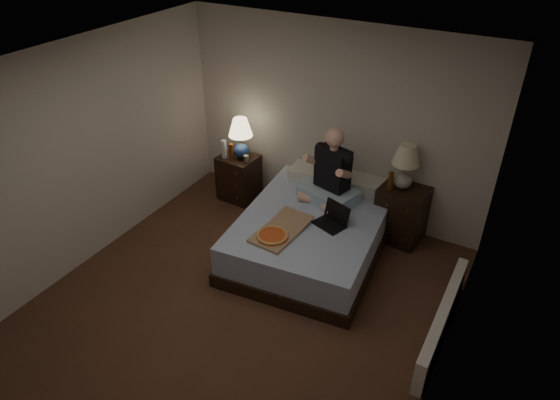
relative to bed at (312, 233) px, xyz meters
The scene contains 19 objects.
floor 1.30m from the bed, 100.50° to the right, with size 4.00×4.50×0.00m, color brown.
ceiling 2.58m from the bed, 100.50° to the right, with size 4.00×4.50×0.00m, color white.
wall_back 1.43m from the bed, 103.12° to the left, with size 4.00×2.50×0.00m, color beige.
wall_front 3.65m from the bed, 93.79° to the right, with size 4.00×2.50×0.00m, color beige.
wall_left 2.75m from the bed, 150.68° to the right, with size 4.50×2.50×0.00m, color beige.
wall_right 2.38m from the bed, 35.35° to the right, with size 4.50×2.50×0.00m, color beige.
bed is the anchor object (origin of this frame).
nightstand_left 1.56m from the bed, 157.00° to the left, with size 0.49×0.44×0.64m, color black.
nightstand_right 1.15m from the bed, 43.85° to the left, with size 0.55×0.49×0.71m, color black.
lamp_left 1.66m from the bed, 155.68° to the left, with size 0.32×0.32×0.56m, color navy, non-canonical shape.
lamp_right 1.34m from the bed, 45.36° to the left, with size 0.32×0.32×0.56m, color #999991, non-canonical shape.
water_bottle 1.73m from the bed, 162.32° to the left, with size 0.07×0.07×0.25m, color white.
soda_can 1.42m from the bed, 156.91° to the left, with size 0.07×0.07×0.10m, color #A3A49F.
beer_bottle_left 1.62m from the bed, 161.25° to the left, with size 0.06×0.06×0.23m, color #612C0D.
beer_bottle_right 1.11m from the bed, 45.13° to the left, with size 0.06×0.06×0.23m, color #5A2D0C.
person 0.82m from the bed, 87.38° to the left, with size 0.66×0.52×0.93m, color black, non-canonical shape.
laptop 0.46m from the bed, 18.08° to the right, with size 0.34×0.28×0.24m, color black, non-canonical shape.
pizza_box 0.71m from the bed, 105.46° to the right, with size 0.40×0.76×0.08m, color tan, non-canonical shape.
radiator 1.80m from the bed, 19.14° to the right, with size 0.10×1.60×0.40m, color white.
Camera 1 is at (2.26, -3.10, 3.76)m, focal length 32.00 mm.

